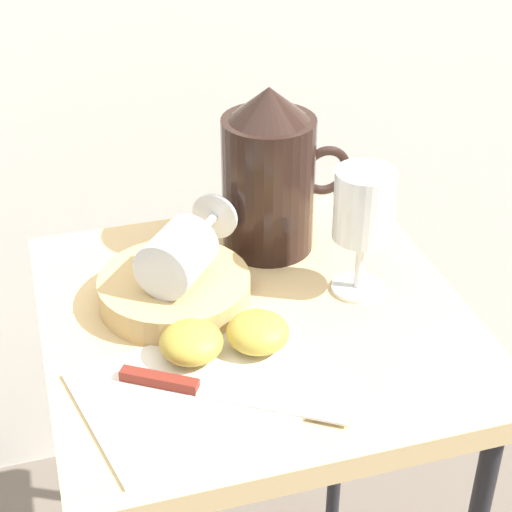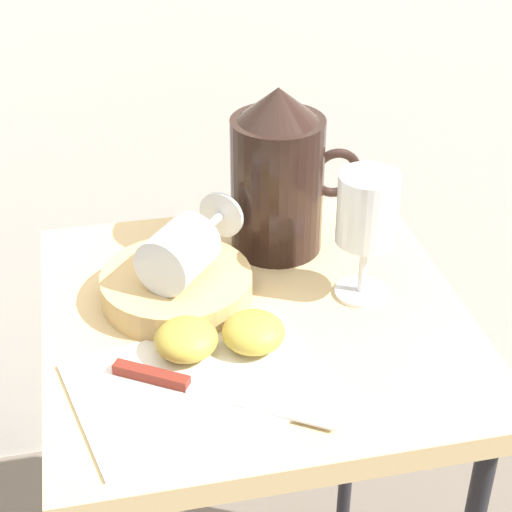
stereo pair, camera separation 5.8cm
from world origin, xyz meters
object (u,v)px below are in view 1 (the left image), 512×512
object	(u,v)px
basket_tray	(175,290)
wine_glass_tipped_near	(179,255)
knife	(198,388)
pitcher	(269,184)
apple_half_right	(258,332)
wine_glass_upright	(363,212)
apple_half_left	(191,342)
table	(256,364)

from	to	relation	value
basket_tray	wine_glass_tipped_near	bearing A→B (deg)	-42.98
knife	pitcher	bearing A→B (deg)	59.12
apple_half_right	wine_glass_upright	bearing A→B (deg)	27.11
wine_glass_tipped_near	apple_half_left	world-z (taller)	wine_glass_tipped_near
wine_glass_upright	wine_glass_tipped_near	distance (m)	0.22
wine_glass_upright	apple_half_left	bearing A→B (deg)	-161.81
apple_half_right	table	bearing A→B (deg)	75.54
apple_half_right	apple_half_left	bearing A→B (deg)	177.65
wine_glass_upright	apple_half_right	bearing A→B (deg)	-152.89
basket_tray	wine_glass_upright	distance (m)	0.24
table	basket_tray	bearing A→B (deg)	150.19
wine_glass_upright	wine_glass_tipped_near	world-z (taller)	wine_glass_upright
wine_glass_tipped_near	pitcher	bearing A→B (deg)	35.75
apple_half_right	basket_tray	bearing A→B (deg)	121.72
wine_glass_tipped_near	knife	xyz separation A→B (m)	(-0.02, -0.16, -0.06)
wine_glass_tipped_near	knife	bearing A→B (deg)	-96.20
pitcher	wine_glass_tipped_near	size ratio (longest dim) A/B	1.44
table	knife	xyz separation A→B (m)	(-0.10, -0.12, 0.08)
wine_glass_upright	wine_glass_tipped_near	bearing A→B (deg)	171.85
apple_half_left	pitcher	bearing A→B (deg)	53.70
basket_tray	wine_glass_upright	world-z (taller)	wine_glass_upright
wine_glass_upright	apple_half_left	distance (m)	0.25
pitcher	apple_half_left	bearing A→B (deg)	-126.30
pitcher	apple_half_right	distance (m)	0.23
basket_tray	pitcher	world-z (taller)	pitcher
wine_glass_upright	apple_half_left	world-z (taller)	wine_glass_upright
pitcher	knife	size ratio (longest dim) A/B	1.03
pitcher	wine_glass_tipped_near	world-z (taller)	pitcher
pitcher	knife	distance (m)	0.32
apple_half_left	wine_glass_upright	bearing A→B (deg)	18.19
table	basket_tray	xyz separation A→B (m)	(-0.09, 0.05, 0.09)
wine_glass_upright	table	bearing A→B (deg)	-174.46
table	pitcher	world-z (taller)	pitcher
pitcher	apple_half_right	world-z (taller)	pitcher
pitcher	wine_glass_upright	bearing A→B (deg)	-60.61
basket_tray	pitcher	distance (m)	0.19
apple_half_left	knife	xyz separation A→B (m)	(-0.01, -0.06, -0.01)
knife	apple_half_right	bearing A→B (deg)	34.21
table	apple_half_right	xyz separation A→B (m)	(-0.02, -0.06, 0.10)
wine_glass_upright	apple_half_right	world-z (taller)	wine_glass_upright
basket_tray	apple_half_right	size ratio (longest dim) A/B	2.59
wine_glass_upright	pitcher	bearing A→B (deg)	119.39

